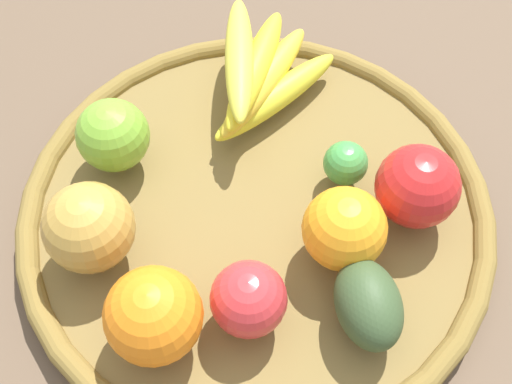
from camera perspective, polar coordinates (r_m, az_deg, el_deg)
The scene contains 11 objects.
ground_plane at distance 0.65m, azimuth 0.00°, elevation -2.52°, with size 2.40×2.40×0.00m, color brown.
basket at distance 0.63m, azimuth 0.00°, elevation -1.77°, with size 0.46×0.46×0.03m.
banana_bunch at distance 0.67m, azimuth 0.28°, elevation 10.10°, with size 0.17×0.14×0.07m.
apple_3 at distance 0.58m, azimuth -14.38°, elevation -3.02°, with size 0.08×0.08×0.08m, color #BB8F3C.
lime_0 at distance 0.62m, azimuth 7.82°, elevation 2.50°, with size 0.04×0.04×0.04m, color #439845.
avocado at distance 0.55m, azimuth 9.77°, elevation -9.62°, with size 0.08×0.05×0.05m, color #364C2A.
apple_2 at distance 0.54m, azimuth -0.65°, elevation -9.33°, with size 0.06×0.06×0.06m, color red.
apple_0 at distance 0.60m, azimuth 13.91°, elevation 0.48°, with size 0.08×0.08×0.08m, color red.
orange_1 at distance 0.53m, azimuth -8.93°, elevation -10.61°, with size 0.08×0.08×0.08m, color orange.
orange_0 at distance 0.57m, azimuth 7.72°, elevation -3.21°, with size 0.07×0.07×0.07m, color orange.
apple_1 at distance 0.64m, azimuth -12.38°, elevation 4.86°, with size 0.07×0.07×0.07m, color #76B132.
Camera 1 is at (0.31, 0.09, 0.56)m, focal length 45.84 mm.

